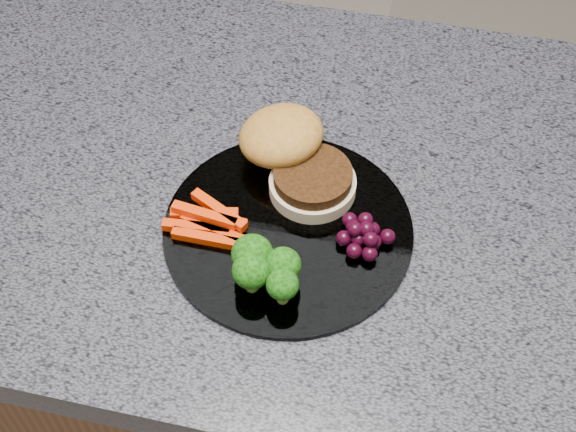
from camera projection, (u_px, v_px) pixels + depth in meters
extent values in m
cube|color=brown|center=(283.00, 371.00, 1.25)|extent=(1.20, 0.60, 0.86)
cube|color=#53535E|center=(281.00, 188.00, 0.90)|extent=(1.20, 0.60, 0.04)
cylinder|color=white|center=(288.00, 229.00, 0.83)|extent=(0.26, 0.26, 0.01)
cylinder|color=beige|center=(313.00, 185.00, 0.85)|extent=(0.12, 0.12, 0.02)
cylinder|color=#3F220C|center=(313.00, 176.00, 0.84)|extent=(0.11, 0.11, 0.01)
ellipsoid|color=#BF802F|center=(281.00, 140.00, 0.87)|extent=(0.12, 0.12, 0.05)
cube|color=#EA3403|center=(214.00, 218.00, 0.83)|extent=(0.07, 0.02, 0.01)
cube|color=#EA3403|center=(212.00, 229.00, 0.82)|extent=(0.07, 0.03, 0.01)
cube|color=#EA3403|center=(196.00, 228.00, 0.82)|extent=(0.07, 0.02, 0.01)
cube|color=#EA3403|center=(219.00, 210.00, 0.83)|extent=(0.07, 0.04, 0.01)
cube|color=#EA3403|center=(205.00, 215.00, 0.82)|extent=(0.07, 0.02, 0.01)
cube|color=#EA3403|center=(206.00, 238.00, 0.82)|extent=(0.07, 0.01, 0.01)
cube|color=#EA3403|center=(204.00, 214.00, 0.84)|extent=(0.07, 0.03, 0.01)
cylinder|color=olive|center=(253.00, 267.00, 0.79)|extent=(0.01, 0.01, 0.02)
ellipsoid|color=#0E3307|center=(252.00, 254.00, 0.77)|extent=(0.04, 0.04, 0.04)
cylinder|color=olive|center=(283.00, 276.00, 0.78)|extent=(0.01, 0.01, 0.02)
ellipsoid|color=#0E3307|center=(283.00, 264.00, 0.77)|extent=(0.04, 0.04, 0.03)
cylinder|color=olive|center=(252.00, 283.00, 0.78)|extent=(0.01, 0.01, 0.02)
ellipsoid|color=#0E3307|center=(251.00, 271.00, 0.76)|extent=(0.04, 0.04, 0.03)
cylinder|color=olive|center=(283.00, 295.00, 0.77)|extent=(0.01, 0.01, 0.02)
ellipsoid|color=#0E3307|center=(282.00, 284.00, 0.76)|extent=(0.03, 0.03, 0.03)
sphere|color=black|center=(358.00, 239.00, 0.81)|extent=(0.02, 0.02, 0.02)
sphere|color=black|center=(374.00, 242.00, 0.81)|extent=(0.02, 0.02, 0.02)
sphere|color=black|center=(372.00, 230.00, 0.82)|extent=(0.02, 0.02, 0.02)
sphere|color=black|center=(353.00, 227.00, 0.82)|extent=(0.02, 0.02, 0.02)
sphere|color=black|center=(344.00, 238.00, 0.81)|extent=(0.02, 0.02, 0.02)
sphere|color=black|center=(354.00, 251.00, 0.80)|extent=(0.02, 0.02, 0.02)
sphere|color=black|center=(370.00, 254.00, 0.80)|extent=(0.02, 0.02, 0.02)
sphere|color=black|center=(388.00, 237.00, 0.81)|extent=(0.02, 0.02, 0.02)
sphere|color=black|center=(350.00, 220.00, 0.83)|extent=(0.02, 0.02, 0.02)
sphere|color=black|center=(366.00, 229.00, 0.80)|extent=(0.02, 0.02, 0.02)
sphere|color=black|center=(355.00, 229.00, 0.80)|extent=(0.02, 0.02, 0.02)
sphere|color=black|center=(371.00, 239.00, 0.80)|extent=(0.02, 0.02, 0.02)
sphere|color=black|center=(366.00, 220.00, 0.81)|extent=(0.02, 0.02, 0.02)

